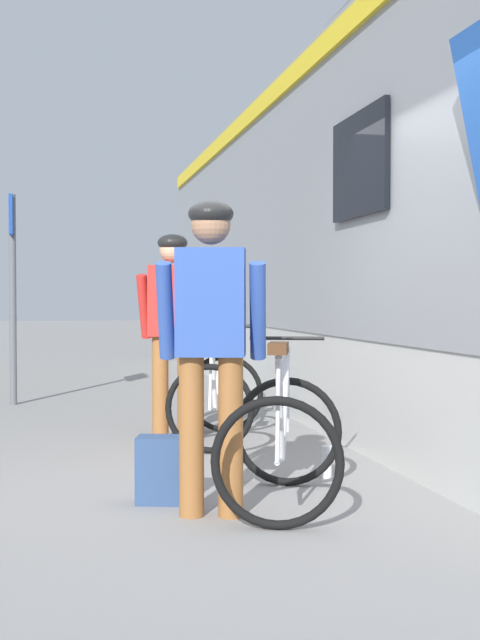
{
  "coord_description": "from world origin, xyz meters",
  "views": [
    {
      "loc": [
        -0.99,
        -4.79,
        1.23
      ],
      "look_at": [
        0.42,
        1.49,
        1.05
      ],
      "focal_mm": 45.96,
      "sensor_mm": 36.0,
      "label": 1
    }
  ],
  "objects_px": {
    "cyclist_near_in_red": "(173,318)",
    "cyclist_far_in_blue": "(211,328)",
    "platform_sign_post": "(13,263)",
    "water_bottle_near_the_bikes": "(327,462)",
    "bicycle_near_white": "(217,395)",
    "backpack_on_platform": "(161,470)",
    "bicycle_far_silver": "(283,438)"
  },
  "relations": [
    {
      "from": "cyclist_near_in_red",
      "to": "cyclist_far_in_blue",
      "type": "height_order",
      "value": "same"
    },
    {
      "from": "bicycle_near_white",
      "to": "water_bottle_near_the_bikes",
      "type": "height_order",
      "value": "bicycle_near_white"
    },
    {
      "from": "water_bottle_near_the_bikes",
      "to": "platform_sign_post",
      "type": "relative_size",
      "value": 0.09
    },
    {
      "from": "bicycle_far_silver",
      "to": "cyclist_near_in_red",
      "type": "bearing_deg",
      "value": 98.25
    },
    {
      "from": "cyclist_near_in_red",
      "to": "water_bottle_near_the_bikes",
      "type": "xyz_separation_m",
      "value": [
        0.83,
        -1.61,
        -0.95
      ]
    },
    {
      "from": "cyclist_near_in_red",
      "to": "platform_sign_post",
      "type": "distance_m",
      "value": 3.2
    },
    {
      "from": "cyclist_far_in_blue",
      "to": "bicycle_far_silver",
      "type": "distance_m",
      "value": 0.8
    },
    {
      "from": "cyclist_near_in_red",
      "to": "cyclist_far_in_blue",
      "type": "bearing_deg",
      "value": -92.88
    },
    {
      "from": "platform_sign_post",
      "to": "backpack_on_platform",
      "type": "bearing_deg",
      "value": -77.35
    },
    {
      "from": "cyclist_far_in_blue",
      "to": "platform_sign_post",
      "type": "bearing_deg",
      "value": 104.32
    },
    {
      "from": "backpack_on_platform",
      "to": "platform_sign_post",
      "type": "height_order",
      "value": "platform_sign_post"
    },
    {
      "from": "cyclist_near_in_red",
      "to": "bicycle_far_silver",
      "type": "distance_m",
      "value": 2.39
    },
    {
      "from": "cyclist_near_in_red",
      "to": "bicycle_near_white",
      "type": "height_order",
      "value": "cyclist_near_in_red"
    },
    {
      "from": "bicycle_near_white",
      "to": "platform_sign_post",
      "type": "relative_size",
      "value": 0.52
    },
    {
      "from": "backpack_on_platform",
      "to": "platform_sign_post",
      "type": "bearing_deg",
      "value": 119.36
    },
    {
      "from": "cyclist_far_in_blue",
      "to": "water_bottle_near_the_bikes",
      "type": "distance_m",
      "value": 1.56
    },
    {
      "from": "bicycle_near_white",
      "to": "cyclist_near_in_red",
      "type": "bearing_deg",
      "value": 162.04
    },
    {
      "from": "platform_sign_post",
      "to": "water_bottle_near_the_bikes",
      "type": "bearing_deg",
      "value": -62.66
    },
    {
      "from": "bicycle_near_white",
      "to": "platform_sign_post",
      "type": "xyz_separation_m",
      "value": [
        -1.81,
        2.92,
        1.22
      ]
    },
    {
      "from": "bicycle_near_white",
      "to": "platform_sign_post",
      "type": "bearing_deg",
      "value": 121.87
    },
    {
      "from": "platform_sign_post",
      "to": "bicycle_far_silver",
      "type": "bearing_deg",
      "value": -70.67
    },
    {
      "from": "cyclist_near_in_red",
      "to": "platform_sign_post",
      "type": "height_order",
      "value": "platform_sign_post"
    },
    {
      "from": "bicycle_near_white",
      "to": "water_bottle_near_the_bikes",
      "type": "distance_m",
      "value": 1.59
    },
    {
      "from": "cyclist_far_in_blue",
      "to": "bicycle_far_silver",
      "type": "relative_size",
      "value": 1.42
    },
    {
      "from": "cyclist_far_in_blue",
      "to": "platform_sign_post",
      "type": "relative_size",
      "value": 0.73
    },
    {
      "from": "bicycle_far_silver",
      "to": "backpack_on_platform",
      "type": "bearing_deg",
      "value": 162.21
    },
    {
      "from": "bicycle_near_white",
      "to": "backpack_on_platform",
      "type": "relative_size",
      "value": 3.09
    },
    {
      "from": "bicycle_far_silver",
      "to": "backpack_on_platform",
      "type": "xyz_separation_m",
      "value": [
        -0.69,
        0.22,
        -0.2
      ]
    },
    {
      "from": "water_bottle_near_the_bikes",
      "to": "bicycle_far_silver",
      "type": "bearing_deg",
      "value": -126.73
    },
    {
      "from": "bicycle_near_white",
      "to": "water_bottle_near_the_bikes",
      "type": "xyz_separation_m",
      "value": [
        0.47,
        -1.49,
        -0.29
      ]
    },
    {
      "from": "water_bottle_near_the_bikes",
      "to": "platform_sign_post",
      "type": "xyz_separation_m",
      "value": [
        -2.28,
        4.41,
        1.51
      ]
    },
    {
      "from": "cyclist_near_in_red",
      "to": "backpack_on_platform",
      "type": "bearing_deg",
      "value": -99.96
    }
  ]
}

